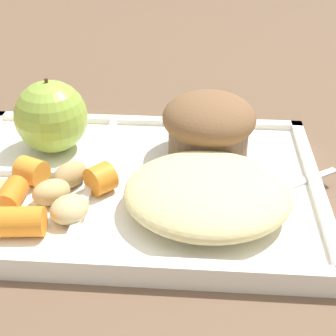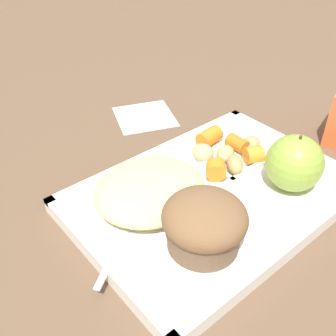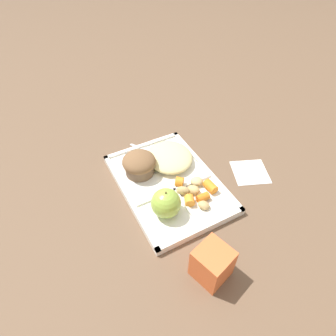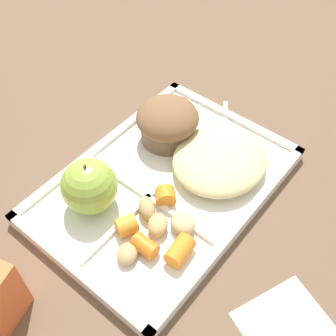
# 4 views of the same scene
# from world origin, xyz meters

# --- Properties ---
(ground) EXTENTS (6.00, 6.00, 0.00)m
(ground) POSITION_xyz_m (0.00, 0.00, 0.00)
(ground) COLOR brown
(lunch_tray) EXTENTS (0.36, 0.25, 0.02)m
(lunch_tray) POSITION_xyz_m (-0.00, 0.00, 0.01)
(lunch_tray) COLOR white
(lunch_tray) RESTS_ON ground
(green_apple) EXTENTS (0.07, 0.07, 0.08)m
(green_apple) POSITION_xyz_m (-0.09, 0.05, 0.05)
(green_apple) COLOR #93B742
(green_apple) RESTS_ON lunch_tray
(bran_muffin) EXTENTS (0.09, 0.09, 0.07)m
(bran_muffin) POSITION_xyz_m (0.07, 0.05, 0.05)
(bran_muffin) COLOR brown
(bran_muffin) RESTS_ON lunch_tray
(carrot_slice_tilted) EXTENTS (0.04, 0.03, 0.02)m
(carrot_slice_tilted) POSITION_xyz_m (-0.08, -0.09, 0.03)
(carrot_slice_tilted) COLOR orange
(carrot_slice_tilted) RESTS_ON lunch_tray
(carrot_slice_small) EXTENTS (0.02, 0.03, 0.02)m
(carrot_slice_small) POSITION_xyz_m (-0.10, -0.05, 0.03)
(carrot_slice_small) COLOR orange
(carrot_slice_small) RESTS_ON lunch_tray
(carrot_slice_large) EXTENTS (0.03, 0.03, 0.03)m
(carrot_slice_large) POSITION_xyz_m (-0.02, -0.02, 0.03)
(carrot_slice_large) COLOR orange
(carrot_slice_large) RESTS_ON lunch_tray
(carrot_slice_back) EXTENTS (0.03, 0.03, 0.03)m
(carrot_slice_back) POSITION_xyz_m (-0.09, -0.01, 0.03)
(carrot_slice_back) COLOR orange
(carrot_slice_back) RESTS_ON lunch_tray
(potato_chunk_golden) EXTENTS (0.04, 0.04, 0.02)m
(potato_chunk_golden) POSITION_xyz_m (-0.12, -0.04, 0.02)
(potato_chunk_golden) COLOR tan
(potato_chunk_golden) RESTS_ON lunch_tray
(potato_chunk_wedge) EXTENTS (0.04, 0.04, 0.02)m
(potato_chunk_wedge) POSITION_xyz_m (-0.07, -0.04, 0.03)
(potato_chunk_wedge) COLOR tan
(potato_chunk_wedge) RESTS_ON lunch_tray
(potato_chunk_corner) EXTENTS (0.04, 0.05, 0.02)m
(potato_chunk_corner) POSITION_xyz_m (-0.04, -0.07, 0.03)
(potato_chunk_corner) COLOR tan
(potato_chunk_corner) RESTS_ON lunch_tray
(potato_chunk_small) EXTENTS (0.04, 0.04, 0.02)m
(potato_chunk_small) POSITION_xyz_m (-0.05, -0.01, 0.03)
(potato_chunk_small) COLOR tan
(potato_chunk_small) RESTS_ON lunch_tray
(egg_noodle_pile) EXTENTS (0.14, 0.13, 0.04)m
(egg_noodle_pile) POSITION_xyz_m (0.07, -0.04, 0.03)
(egg_noodle_pile) COLOR beige
(egg_noodle_pile) RESTS_ON lunch_tray
(meatball_front) EXTENTS (0.03, 0.03, 0.03)m
(meatball_front) POSITION_xyz_m (0.08, -0.05, 0.03)
(meatball_front) COLOR #755B4C
(meatball_front) RESTS_ON lunch_tray
(meatball_side) EXTENTS (0.03, 0.03, 0.03)m
(meatball_side) POSITION_xyz_m (0.07, -0.04, 0.03)
(meatball_side) COLOR brown
(meatball_side) RESTS_ON lunch_tray
(plastic_fork) EXTENTS (0.14, 0.10, 0.00)m
(plastic_fork) POSITION_xyz_m (0.12, -0.03, 0.02)
(plastic_fork) COLOR silver
(plastic_fork) RESTS_ON lunch_tray
(paper_napkin) EXTENTS (0.13, 0.13, 0.00)m
(paper_napkin) POSITION_xyz_m (-0.07, -0.24, 0.00)
(paper_napkin) COLOR white
(paper_napkin) RESTS_ON ground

